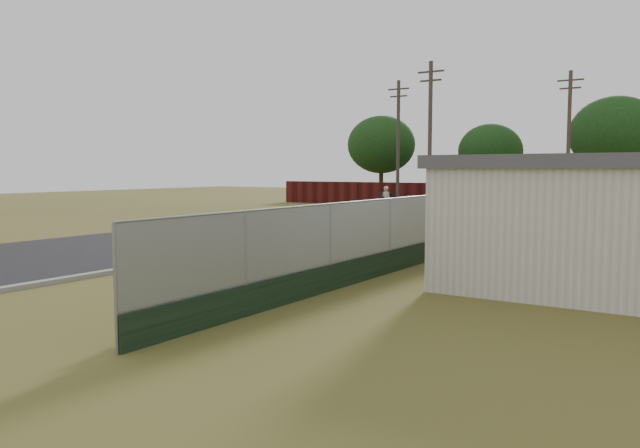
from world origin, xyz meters
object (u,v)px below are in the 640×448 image
Objects in this scene: pedestrian at (386,200)px; trash_bin at (385,201)px; mailbox at (314,226)px; pickup_truck at (479,206)px; fire_hydrant at (162,307)px.

pedestrian is 4.86m from trash_bin.
pedestrian is (-6.21, 17.47, 0.02)m from mailbox.
pedestrian is (-7.17, 3.32, -0.02)m from pickup_truck.
pickup_truck is at bearing -38.79° from trash_bin.
mailbox is at bearing 120.54° from pedestrian.
mailbox is 0.96× the size of trash_bin.
trash_bin is (-2.28, 4.29, -0.30)m from pedestrian.
pickup_truck is at bearing 86.11° from mailbox.
pickup_truck reaches higher than mailbox.
mailbox is at bearing -68.67° from trash_bin.
fire_hydrant is 34.54m from trash_bin.
fire_hydrant is 0.83× the size of trash_bin.
fire_hydrant is at bearing 120.88° from pedestrian.
mailbox is (-3.91, 10.48, 0.41)m from fire_hydrant.
pickup_truck reaches higher than trash_bin.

